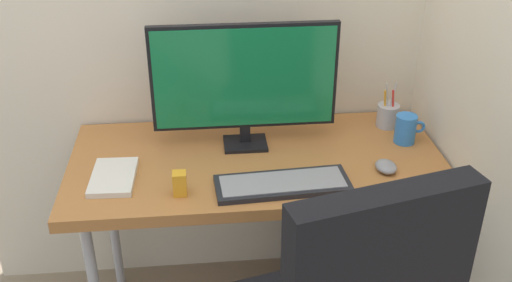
% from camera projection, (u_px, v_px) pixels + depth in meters
% --- Properties ---
extents(desk, '(1.28, 0.62, 0.72)m').
position_uv_depth(desk, '(257.00, 172.00, 2.07)').
color(desk, '#B27038').
rests_on(desk, ground_plane).
extents(filing_cabinet, '(0.48, 0.47, 0.56)m').
position_uv_depth(filing_cabinet, '(364.00, 259.00, 2.25)').
color(filing_cabinet, '#9EA0A5').
rests_on(filing_cabinet, ground_plane).
extents(monitor, '(0.64, 0.12, 0.44)m').
position_uv_depth(monitor, '(244.00, 80.00, 2.01)').
color(monitor, black).
rests_on(monitor, desk).
extents(keyboard, '(0.43, 0.18, 0.02)m').
position_uv_depth(keyboard, '(283.00, 184.00, 1.88)').
color(keyboard, black).
rests_on(keyboard, desk).
extents(mouse, '(0.08, 0.09, 0.03)m').
position_uv_depth(mouse, '(386.00, 166.00, 1.96)').
color(mouse, gray).
rests_on(mouse, desk).
extents(pen_holder, '(0.08, 0.08, 0.18)m').
position_uv_depth(pen_holder, '(388.00, 115.00, 2.23)').
color(pen_holder, '#B2B5BA').
rests_on(pen_holder, desk).
extents(notebook, '(0.15, 0.22, 0.02)m').
position_uv_depth(notebook, '(113.00, 177.00, 1.92)').
color(notebook, silver).
rests_on(notebook, desk).
extents(coffee_mug, '(0.11, 0.07, 0.10)m').
position_uv_depth(coffee_mug, '(406.00, 129.00, 2.12)').
color(coffee_mug, '#337FD8').
rests_on(coffee_mug, desk).
extents(desk_clamp_accessory, '(0.04, 0.04, 0.08)m').
position_uv_depth(desk_clamp_accessory, '(180.00, 184.00, 1.83)').
color(desk_clamp_accessory, orange).
rests_on(desk_clamp_accessory, desk).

